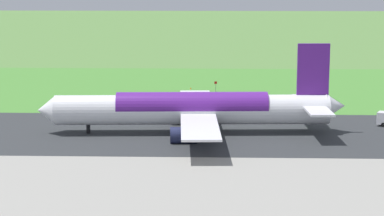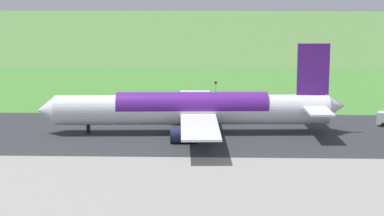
% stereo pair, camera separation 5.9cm
% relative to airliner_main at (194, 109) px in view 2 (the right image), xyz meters
% --- Properties ---
extents(ground_plane, '(800.00, 800.00, 0.00)m').
position_rel_airliner_main_xyz_m(ground_plane, '(-0.39, 0.02, -4.35)').
color(ground_plane, '#547F3D').
extents(runway_asphalt, '(600.00, 33.95, 0.06)m').
position_rel_airliner_main_xyz_m(runway_asphalt, '(-0.39, 0.02, -4.32)').
color(runway_asphalt, '#2D3033').
rests_on(runway_asphalt, ground).
extents(grass_verge_foreground, '(600.00, 80.00, 0.04)m').
position_rel_airliner_main_xyz_m(grass_verge_foreground, '(-0.39, -45.20, -4.33)').
color(grass_verge_foreground, '#478534').
rests_on(grass_verge_foreground, ground).
extents(airliner_main, '(54.12, 44.25, 15.88)m').
position_rel_airliner_main_xyz_m(airliner_main, '(0.00, 0.00, 0.00)').
color(airliner_main, white).
rests_on(airliner_main, ground).
extents(no_stopping_sign, '(0.60, 0.10, 2.61)m').
position_rel_airliner_main_xyz_m(no_stopping_sign, '(-3.78, -43.46, -2.81)').
color(no_stopping_sign, slate).
rests_on(no_stopping_sign, ground).
extents(traffic_cone_orange, '(0.40, 0.40, 0.55)m').
position_rel_airliner_main_xyz_m(traffic_cone_orange, '(2.24, -47.79, -4.08)').
color(traffic_cone_orange, orange).
rests_on(traffic_cone_orange, ground).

